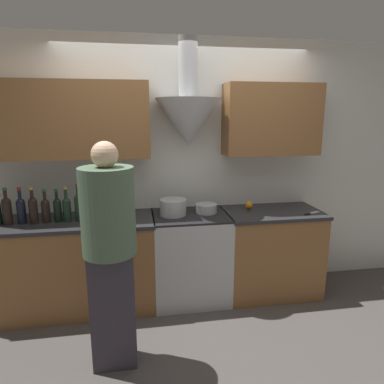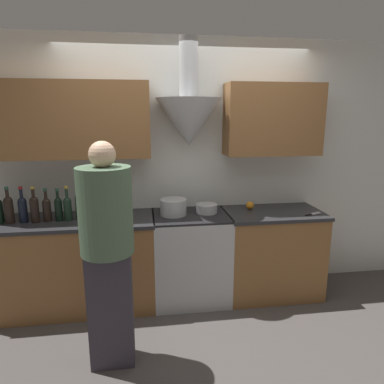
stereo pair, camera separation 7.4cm
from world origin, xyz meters
name	(u,v)px [view 1 (the left image)]	position (x,y,z in m)	size (l,w,h in m)	color
ground_plane	(195,313)	(0.00, 0.00, 0.00)	(12.00, 12.00, 0.00)	#4C4744
wall_back	(176,152)	(-0.10, 0.56, 1.48)	(8.40, 0.63, 2.60)	silver
counter_left	(73,265)	(-1.14, 0.30, 0.45)	(1.56, 0.62, 0.89)	brown
counter_right	(270,251)	(0.85, 0.30, 0.45)	(0.98, 0.62, 0.89)	brown
stove_range	(190,256)	(0.00, 0.30, 0.45)	(0.74, 0.60, 0.89)	#B7BABC
wine_bottle_2	(7,209)	(-1.65, 0.26, 1.03)	(0.08, 0.08, 0.34)	black
wine_bottle_3	(21,209)	(-1.54, 0.28, 1.02)	(0.08, 0.08, 0.33)	black
wine_bottle_4	(33,209)	(-1.43, 0.26, 1.03)	(0.08, 0.08, 0.33)	black
wine_bottle_5	(46,209)	(-1.33, 0.28, 1.02)	(0.07, 0.07, 0.31)	black
wine_bottle_6	(58,208)	(-1.23, 0.28, 1.02)	(0.07, 0.07, 0.31)	black
wine_bottle_7	(67,208)	(-1.15, 0.28, 1.02)	(0.07, 0.07, 0.32)	black
wine_bottle_8	(79,206)	(-1.04, 0.28, 1.03)	(0.07, 0.07, 0.35)	black
wine_bottle_9	(89,206)	(-0.95, 0.27, 1.03)	(0.08, 0.08, 0.34)	black
stock_pot	(173,207)	(-0.17, 0.32, 0.97)	(0.26, 0.26, 0.16)	#B7BABC
mixing_bowl	(206,208)	(0.17, 0.34, 0.94)	(0.21, 0.21, 0.09)	#B7BABC
orange_fruit	(249,205)	(0.64, 0.42, 0.93)	(0.08, 0.08, 0.08)	orange
chefs_knife	(312,213)	(1.20, 0.14, 0.90)	(0.20, 0.11, 0.01)	silver
person_foreground_left	(110,249)	(-0.71, -0.55, 0.92)	(0.37, 0.37, 1.68)	#38333D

